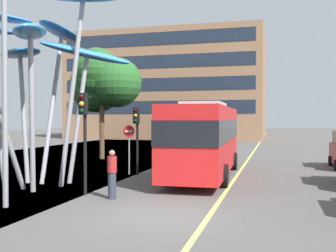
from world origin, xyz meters
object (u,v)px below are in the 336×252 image
object	(u,v)px
red_bus	(204,136)
traffic_light_kerb_far	(137,126)
leaf_sculpture	(36,40)
no_entry_sign	(129,142)
pedestrian	(112,174)
street_lamp	(15,47)
traffic_light_kerb_near	(84,122)

from	to	relation	value
red_bus	traffic_light_kerb_far	world-z (taller)	red_bus
leaf_sculpture	no_entry_sign	distance (m)	6.77
pedestrian	no_entry_sign	xyz separation A→B (m)	(-1.65, 6.09, 0.79)
red_bus	street_lamp	world-z (taller)	street_lamp
red_bus	traffic_light_kerb_far	xyz separation A→B (m)	(-3.38, -0.29, 0.49)
traffic_light_kerb_near	street_lamp	size ratio (longest dim) A/B	0.47
pedestrian	no_entry_sign	size ratio (longest dim) A/B	0.69
red_bus	pedestrian	world-z (taller)	red_bus
pedestrian	leaf_sculpture	bearing A→B (deg)	158.85
traffic_light_kerb_near	traffic_light_kerb_far	size ratio (longest dim) A/B	1.11
leaf_sculpture	pedestrian	bearing A→B (deg)	-21.15
traffic_light_kerb_far	no_entry_sign	xyz separation A→B (m)	(-0.48, 0.19, -0.80)
traffic_light_kerb_far	pedestrian	xyz separation A→B (m)	(1.16, -5.89, -1.59)
red_bus	leaf_sculpture	bearing A→B (deg)	-143.68
traffic_light_kerb_near	traffic_light_kerb_far	xyz separation A→B (m)	(0.10, 5.54, -0.27)
leaf_sculpture	traffic_light_kerb_near	size ratio (longest dim) A/B	2.60
leaf_sculpture	pedestrian	world-z (taller)	leaf_sculpture
traffic_light_kerb_far	pedestrian	bearing A→B (deg)	-78.86
traffic_light_kerb_near	no_entry_sign	distance (m)	5.85
traffic_light_kerb_near	traffic_light_kerb_far	bearing A→B (deg)	88.92
street_lamp	no_entry_sign	xyz separation A→B (m)	(0.74, 8.21, -3.44)
street_lamp	pedestrian	world-z (taller)	street_lamp
pedestrian	street_lamp	bearing A→B (deg)	-138.34
red_bus	no_entry_sign	size ratio (longest dim) A/B	4.10
red_bus	pedestrian	xyz separation A→B (m)	(-2.22, -6.18, -1.11)
leaf_sculpture	street_lamp	xyz separation A→B (m)	(1.67, -3.69, -0.98)
traffic_light_kerb_far	pedestrian	size ratio (longest dim) A/B	1.96
red_bus	traffic_light_kerb_near	distance (m)	6.83
traffic_light_kerb_near	street_lamp	bearing A→B (deg)	-114.35
leaf_sculpture	street_lamp	bearing A→B (deg)	-65.64
red_bus	pedestrian	size ratio (longest dim) A/B	5.91
traffic_light_kerb_near	pedestrian	size ratio (longest dim) A/B	2.18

